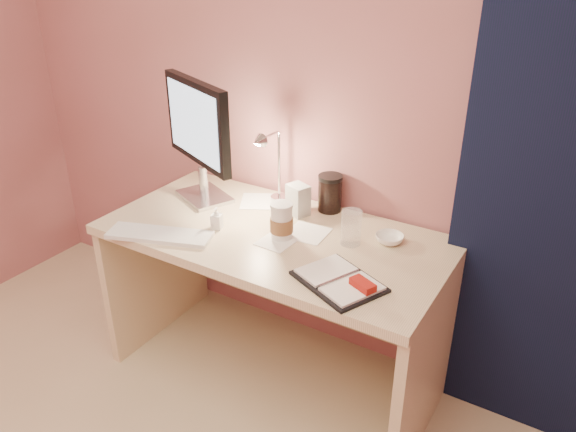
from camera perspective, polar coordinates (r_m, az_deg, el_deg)
The scene contains 15 objects.
room at distance 2.09m, azimuth 26.21°, elevation 5.33°, with size 3.50×3.50×3.50m.
desk at distance 2.42m, azimuth -0.42°, elevation -5.68°, with size 1.40×0.70×0.73m.
monitor at distance 2.46m, azimuth -8.97°, elevation 8.61°, with size 0.48×0.26×0.54m.
keyboard at distance 2.28m, azimuth -12.89°, elevation -1.87°, with size 0.42×0.12×0.02m, color silver.
planner at distance 1.94m, azimuth 5.38°, elevation -6.59°, with size 0.35×0.32×0.05m.
paper_a at distance 2.18m, azimuth -1.24°, elevation -2.67°, with size 0.13×0.13×0.00m, color white.
paper_b at distance 2.25m, azimuth 1.98°, elevation -1.73°, with size 0.16×0.16×0.00m, color white.
paper_c at distance 2.52m, azimuth -2.81°, elevation 1.49°, with size 0.17×0.17×0.00m, color white.
coffee_cup at distance 2.19m, azimuth -0.65°, elevation -0.61°, with size 0.09×0.09×0.15m.
clear_cup at distance 2.16m, azimuth 6.43°, elevation -1.17°, with size 0.08×0.08×0.14m, color white.
bowl at distance 2.21m, azimuth 10.27°, elevation -2.29°, with size 0.11×0.11×0.03m, color white.
lotion_bottle at distance 2.28m, azimuth -7.27°, elevation -0.22°, with size 0.04×0.04×0.09m, color silver.
dark_jar at distance 2.42m, azimuth 4.28°, elevation 2.16°, with size 0.10×0.10×0.14m, color black.
product_box at distance 2.38m, azimuth 1.04°, elevation 1.66°, with size 0.09×0.07×0.13m, color #B6B6B2.
desk_lamp at distance 2.39m, azimuth -1.82°, elevation 5.60°, with size 0.09×0.21×0.34m.
Camera 1 is at (1.08, -0.29, 1.80)m, focal length 35.00 mm.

